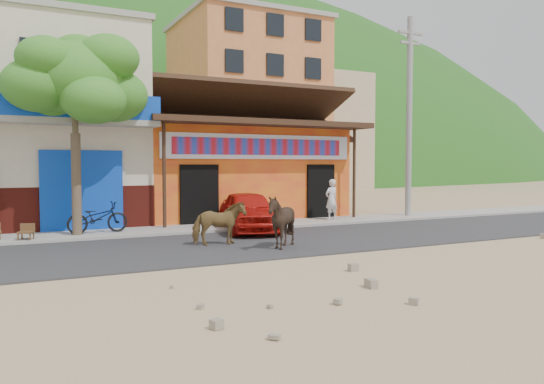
{
  "coord_description": "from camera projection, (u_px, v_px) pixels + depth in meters",
  "views": [
    {
      "loc": [
        -6.49,
        -10.74,
        2.21
      ],
      "look_at": [
        0.46,
        3.0,
        1.4
      ],
      "focal_mm": 35.0,
      "sensor_mm": 36.0,
      "label": 1
    }
  ],
  "objects": [
    {
      "name": "ground",
      "position": [
        312.0,
        257.0,
        12.61
      ],
      "size": [
        120.0,
        120.0,
        0.0
      ],
      "primitive_type": "plane",
      "color": "#9E825B",
      "rests_on": "ground"
    },
    {
      "name": "road",
      "position": [
        266.0,
        242.0,
        14.84
      ],
      "size": [
        60.0,
        5.0,
        0.04
      ],
      "primitive_type": "cube",
      "color": "#28282B",
      "rests_on": "ground"
    },
    {
      "name": "sidewalk",
      "position": [
        220.0,
        228.0,
        17.95
      ],
      "size": [
        60.0,
        2.0,
        0.12
      ],
      "primitive_type": "cube",
      "color": "gray",
      "rests_on": "ground"
    },
    {
      "name": "dance_club",
      "position": [
        230.0,
        174.0,
        22.33
      ],
      "size": [
        8.0,
        6.0,
        3.6
      ],
      "primitive_type": "cube",
      "color": "orange",
      "rests_on": "ground"
    },
    {
      "name": "cafe_building",
      "position": [
        34.0,
        128.0,
        18.86
      ],
      "size": [
        7.0,
        6.0,
        7.0
      ],
      "primitive_type": "cube",
      "color": "beige",
      "rests_on": "ground"
    },
    {
      "name": "apartment_front",
      "position": [
        246.0,
        111.0,
        37.74
      ],
      "size": [
        9.0,
        9.0,
        12.0
      ],
      "primitive_type": "cube",
      "color": "#CC723F",
      "rests_on": "ground"
    },
    {
      "name": "apartment_rear",
      "position": [
        311.0,
        133.0,
        47.19
      ],
      "size": [
        8.0,
        8.0,
        10.0
      ],
      "primitive_type": "cube",
      "color": "tan",
      "rests_on": "ground"
    },
    {
      "name": "hillside",
      "position": [
        54.0,
        95.0,
        74.36
      ],
      "size": [
        100.0,
        40.0,
        24.0
      ],
      "primitive_type": "ellipsoid",
      "color": "#194C14",
      "rests_on": "ground"
    },
    {
      "name": "tree",
      "position": [
        75.0,
        133.0,
        15.54
      ],
      "size": [
        3.0,
        3.0,
        6.0
      ],
      "primitive_type": null,
      "color": "#2D721E",
      "rests_on": "sidewalk"
    },
    {
      "name": "utility_pole",
      "position": [
        409.0,
        117.0,
        21.43
      ],
      "size": [
        0.24,
        0.24,
        8.0
      ],
      "primitive_type": "cylinder",
      "color": "gray",
      "rests_on": "sidewalk"
    },
    {
      "name": "cow_tan",
      "position": [
        219.0,
        223.0,
        14.18
      ],
      "size": [
        1.47,
        0.84,
        1.17
      ],
      "primitive_type": "imported",
      "rotation": [
        0.0,
        0.0,
        1.41
      ],
      "color": "brown",
      "rests_on": "road"
    },
    {
      "name": "cow_dark",
      "position": [
        281.0,
        222.0,
        13.63
      ],
      "size": [
        1.27,
        1.13,
        1.39
      ],
      "primitive_type": "imported",
      "rotation": [
        0.0,
        0.0,
        -1.56
      ],
      "color": "black",
      "rests_on": "road"
    },
    {
      "name": "red_car",
      "position": [
        248.0,
        211.0,
        17.08
      ],
      "size": [
        2.39,
        4.09,
        1.31
      ],
      "primitive_type": "imported",
      "rotation": [
        0.0,
        0.0,
        -0.23
      ],
      "color": "red",
      "rests_on": "road"
    },
    {
      "name": "scooter",
      "position": [
        98.0,
        218.0,
        16.05
      ],
      "size": [
        1.84,
        0.78,
        0.94
      ],
      "primitive_type": "imported",
      "rotation": [
        0.0,
        0.0,
        1.66
      ],
      "color": "black",
      "rests_on": "sidewalk"
    },
    {
      "name": "pedestrian",
      "position": [
        331.0,
        199.0,
        19.96
      ],
      "size": [
        0.61,
        0.46,
        1.53
      ],
      "primitive_type": "imported",
      "rotation": [
        0.0,
        0.0,
        3.32
      ],
      "color": "silver",
      "rests_on": "sidewalk"
    },
    {
      "name": "cafe_chair_left",
      "position": [
        26.0,
        225.0,
        14.62
      ],
      "size": [
        0.49,
        0.49,
        0.83
      ],
      "primitive_type": null,
      "rotation": [
        0.0,
        0.0,
        -0.33
      ],
      "color": "#4D3219",
      "rests_on": "sidewalk"
    }
  ]
}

